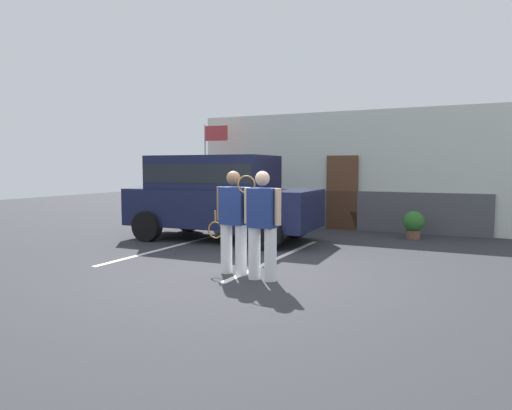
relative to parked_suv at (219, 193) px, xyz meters
The scene contains 9 objects.
ground_plane 3.96m from the parked_suv, 53.04° to the right, with size 40.00×40.00×0.00m, color #2D2D33.
parking_stripe_0 1.95m from the parked_suv, 104.88° to the right, with size 0.12×4.40×0.01m, color silver.
parking_stripe_1 2.94m from the parked_suv, 34.27° to the right, with size 0.12×4.40×0.01m, color silver.
house_frontage 4.06m from the parked_suv, 55.62° to the left, with size 9.10×0.40×3.35m.
parked_suv is the anchor object (origin of this frame).
tennis_player_man 3.76m from the parked_suv, 55.99° to the right, with size 0.89×0.28×1.71m.
tennis_player_woman 4.26m from the parked_suv, 50.50° to the right, with size 0.77×0.28×1.71m.
potted_plant_by_porch 4.89m from the parked_suv, 27.17° to the left, with size 0.52×0.52×0.69m.
flag_pole 3.17m from the parked_suv, 125.12° to the left, with size 0.80×0.08×3.07m.
Camera 1 is at (3.49, -6.80, 1.78)m, focal length 32.70 mm.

